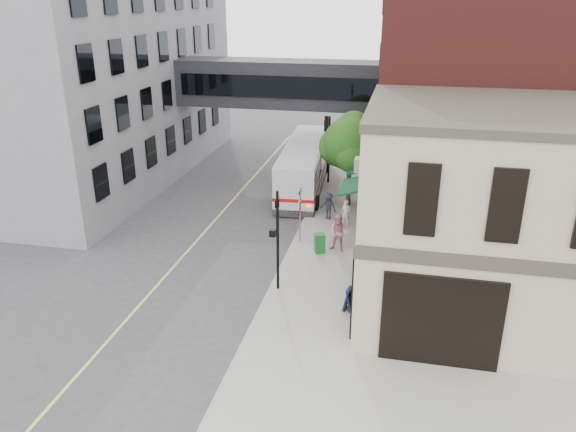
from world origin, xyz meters
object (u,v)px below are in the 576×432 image
at_px(sandwich_board, 349,299).
at_px(pedestrian_c, 328,206).
at_px(pedestrian_a, 346,213).
at_px(bus, 305,164).
at_px(pedestrian_b, 339,233).
at_px(newspaper_box, 320,243).

bearing_deg(sandwich_board, pedestrian_c, 112.74).
distance_m(pedestrian_a, pedestrian_c, 1.35).
distance_m(pedestrian_c, sandwich_board, 9.80).
distance_m(bus, pedestrian_b, 10.14).
bearing_deg(pedestrian_c, pedestrian_a, -12.33).
distance_m(newspaper_box, sandwich_board, 5.48).
distance_m(bus, pedestrian_c, 5.97).
relative_size(pedestrian_a, newspaper_box, 1.52).
bearing_deg(pedestrian_b, pedestrian_a, 101.92).
relative_size(bus, pedestrian_b, 5.82).
distance_m(pedestrian_a, sandwich_board, 8.82).
relative_size(bus, pedestrian_a, 7.47).
distance_m(pedestrian_a, newspaper_box, 3.76).
height_order(pedestrian_b, newspaper_box, pedestrian_b).
relative_size(bus, pedestrian_c, 7.10).
bearing_deg(bus, newspaper_box, -75.15).
relative_size(pedestrian_a, pedestrian_c, 0.95).
xyz_separation_m(bus, newspaper_box, (2.62, -9.87, -1.03)).
bearing_deg(sandwich_board, pedestrian_b, 111.18).
bearing_deg(pedestrian_a, bus, 135.13).
height_order(pedestrian_a, pedestrian_b, pedestrian_b).
xyz_separation_m(pedestrian_a, newspaper_box, (-0.86, -3.65, -0.26)).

